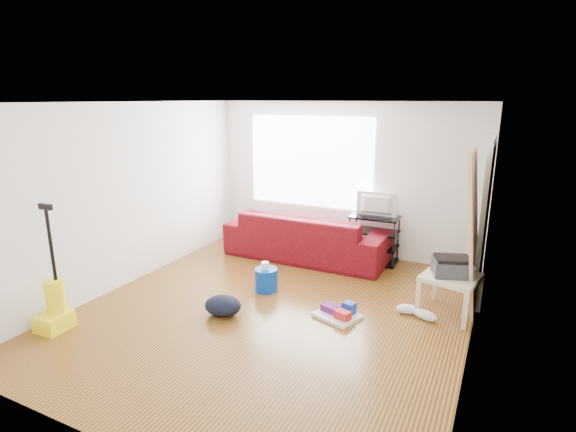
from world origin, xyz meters
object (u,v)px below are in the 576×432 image
at_px(side_table, 451,281).
at_px(bucket, 266,290).
at_px(sofa, 307,257).
at_px(tv_stand, 374,239).
at_px(cleaning_tray, 339,313).
at_px(backpack, 223,315).
at_px(vacuum, 55,307).

relative_size(side_table, bucket, 2.30).
relative_size(sofa, tv_stand, 3.41).
xyz_separation_m(bucket, cleaning_tray, (1.15, -0.30, 0.05)).
xyz_separation_m(sofa, cleaning_tray, (1.19, -1.75, 0.05)).
distance_m(tv_stand, bucket, 2.03).
relative_size(sofa, cleaning_tray, 4.45).
bearing_deg(backpack, cleaning_tray, 12.33).
xyz_separation_m(sofa, bucket, (0.04, -1.45, 0.00)).
distance_m(tv_stand, vacuum, 4.54).
height_order(side_table, bucket, side_table).
bearing_deg(backpack, tv_stand, 54.85).
xyz_separation_m(cleaning_tray, vacuum, (-2.79, -1.67, 0.21)).
bearing_deg(tv_stand, side_table, -46.99).
bearing_deg(bucket, vacuum, -129.72).
height_order(side_table, backpack, side_table).
bearing_deg(tv_stand, vacuum, -127.16).
relative_size(cleaning_tray, vacuum, 0.41).
height_order(cleaning_tray, backpack, cleaning_tray).
height_order(sofa, side_table, side_table).
bearing_deg(side_table, bucket, -170.48).
distance_m(backpack, vacuum, 1.90).
xyz_separation_m(side_table, bucket, (-2.31, -0.39, -0.42)).
bearing_deg(bucket, cleaning_tray, -14.45).
height_order(sofa, tv_stand, tv_stand).
height_order(tv_stand, bucket, tv_stand).
distance_m(cleaning_tray, vacuum, 3.26).
bearing_deg(cleaning_tray, side_table, 30.53).
distance_m(sofa, side_table, 2.61).
height_order(side_table, cleaning_tray, side_table).
relative_size(sofa, bucket, 8.35).
xyz_separation_m(side_table, cleaning_tray, (-1.16, -0.69, -0.36)).
distance_m(tv_stand, side_table, 1.87).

